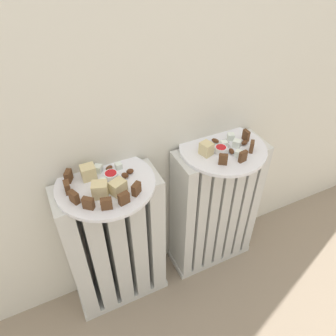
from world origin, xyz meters
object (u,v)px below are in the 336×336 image
radiator_right (214,210)px  jam_bowl_right (221,149)px  fork (228,145)px  radiator_left (116,246)px  plate_left (106,184)px  plate_right (223,148)px  jam_bowl_left (111,175)px

radiator_right → jam_bowl_right: 0.34m
jam_bowl_right → fork: (0.05, 0.02, -0.01)m
radiator_left → plate_left: size_ratio=1.97×
plate_right → fork: size_ratio=3.44×
jam_bowl_right → plate_left: bearing=176.7°
plate_right → fork: bearing=-1.2°
plate_right → radiator_right: bearing=-116.6°
radiator_left → plate_right: plate_right is taller
radiator_left → plate_left: plate_left is taller
plate_right → jam_bowl_right: (-0.03, -0.02, 0.02)m
jam_bowl_left → fork: jam_bowl_left is taller
radiator_right → jam_bowl_right: size_ratio=14.31×
plate_right → fork: (0.02, -0.00, 0.01)m
plate_left → jam_bowl_right: jam_bowl_right is taller
plate_left → radiator_right: bearing=-0.0°
radiator_right → jam_bowl_left: size_ratio=13.99×
plate_right → jam_bowl_right: 0.04m
jam_bowl_left → plate_right: bearing=-1.4°
radiator_right → fork: 0.32m
plate_left → jam_bowl_right: size_ratio=7.28×
plate_left → fork: size_ratio=3.44×
radiator_right → plate_right: (0.00, 0.00, 0.32)m
plate_left → jam_bowl_right: bearing=-3.3°
radiator_left → jam_bowl_right: jam_bowl_right is taller
jam_bowl_left → fork: bearing=-1.4°
plate_left → jam_bowl_right: (0.40, -0.02, 0.02)m
plate_left → plate_right: (0.43, 0.00, 0.00)m
fork → plate_right: bearing=178.8°
jam_bowl_left → jam_bowl_right: size_ratio=1.02×
plate_left → jam_bowl_left: size_ratio=7.11×
radiator_left → radiator_right: bearing=0.0°
plate_left → jam_bowl_right: 0.40m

